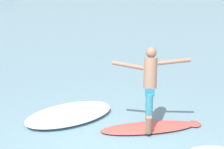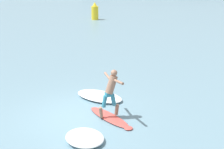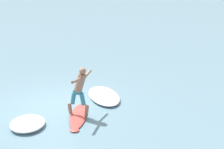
{
  "view_description": "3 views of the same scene",
  "coord_description": "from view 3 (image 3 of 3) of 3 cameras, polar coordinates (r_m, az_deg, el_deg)",
  "views": [
    {
      "loc": [
        -3.98,
        -3.12,
        3.5
      ],
      "look_at": [
        1.4,
        1.2,
        0.99
      ],
      "focal_mm": 50.0,
      "sensor_mm": 36.0,
      "label": 1
    },
    {
      "loc": [
        3.13,
        -10.05,
        5.13
      ],
      "look_at": [
        1.12,
        1.57,
        1.17
      ],
      "focal_mm": 50.0,
      "sensor_mm": 36.0,
      "label": 2
    },
    {
      "loc": [
        11.09,
        -6.7,
        5.67
      ],
      "look_at": [
        0.97,
        1.85,
        1.09
      ],
      "focal_mm": 60.0,
      "sensor_mm": 36.0,
      "label": 3
    }
  ],
  "objects": [
    {
      "name": "ground_plane",
      "position": [
        14.14,
        -8.32,
        -4.77
      ],
      "size": [
        200.0,
        200.0,
        0.0
      ],
      "primitive_type": "plane",
      "color": "#668A9A"
    },
    {
      "name": "surfer",
      "position": [
        12.74,
        -4.93,
        -1.97
      ],
      "size": [
        1.0,
        1.43,
        1.75
      ],
      "color": "#916953",
      "rests_on": "surfboard"
    },
    {
      "name": "wave_foam_at_tail",
      "position": [
        12.73,
        -12.76,
        -7.29
      ],
      "size": [
        1.76,
        1.73,
        0.23
      ],
      "color": "white",
      "rests_on": "ground"
    },
    {
      "name": "wave_foam_at_nose",
      "position": [
        14.65,
        -1.24,
        -3.26
      ],
      "size": [
        2.38,
        1.84,
        0.2
      ],
      "color": "white",
      "rests_on": "ground"
    },
    {
      "name": "surfboard",
      "position": [
        13.16,
        -5.15,
        -6.34
      ],
      "size": [
        2.0,
        1.86,
        0.21
      ],
      "color": "#DA4C44",
      "rests_on": "ground"
    }
  ]
}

